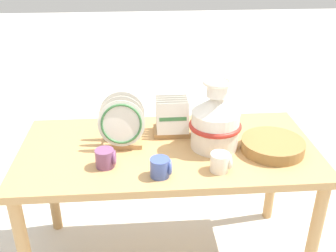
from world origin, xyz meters
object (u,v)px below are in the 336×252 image
(dish_rack_round_plates, at_px, (122,126))
(mug_plum_glaze, at_px, (106,158))
(dish_rack_square_plates, at_px, (172,121))
(mug_cream_glaze, at_px, (221,162))
(ceramic_vase, at_px, (215,120))
(wicker_charger_stack, at_px, (273,146))
(mug_cobalt_glaze, at_px, (161,167))

(dish_rack_round_plates, relative_size, mug_plum_glaze, 2.68)
(dish_rack_square_plates, distance_m, mug_cream_glaze, 0.39)
(ceramic_vase, relative_size, wicker_charger_stack, 1.16)
(dish_rack_square_plates, bearing_deg, mug_plum_glaze, -137.02)
(wicker_charger_stack, xyz_separation_m, mug_cream_glaze, (-0.27, -0.14, 0.01))
(ceramic_vase, bearing_deg, wicker_charger_stack, -13.35)
(wicker_charger_stack, relative_size, mug_cobalt_glaze, 3.25)
(dish_rack_square_plates, bearing_deg, dish_rack_round_plates, -156.82)
(wicker_charger_stack, bearing_deg, dish_rack_round_plates, 170.93)
(ceramic_vase, height_order, mug_cobalt_glaze, ceramic_vase)
(mug_plum_glaze, bearing_deg, mug_cobalt_glaze, -21.51)
(wicker_charger_stack, distance_m, mug_cobalt_glaze, 0.54)
(wicker_charger_stack, xyz_separation_m, mug_cobalt_glaze, (-0.52, -0.16, 0.01))
(dish_rack_square_plates, height_order, mug_cream_glaze, dish_rack_square_plates)
(mug_cream_glaze, bearing_deg, wicker_charger_stack, 28.00)
(ceramic_vase, relative_size, mug_cobalt_glaze, 3.76)
(wicker_charger_stack, bearing_deg, mug_cream_glaze, -152.00)
(mug_cream_glaze, bearing_deg, dish_rack_square_plates, 116.20)
(dish_rack_round_plates, bearing_deg, dish_rack_square_plates, 23.18)
(ceramic_vase, distance_m, mug_cobalt_glaze, 0.36)
(wicker_charger_stack, xyz_separation_m, mug_plum_glaze, (-0.75, -0.07, 0.01))
(dish_rack_round_plates, distance_m, wicker_charger_stack, 0.69)
(dish_rack_square_plates, bearing_deg, mug_cream_glaze, -63.80)
(mug_cobalt_glaze, relative_size, mug_plum_glaze, 1.00)
(mug_cream_glaze, height_order, mug_plum_glaze, same)
(dish_rack_round_plates, xyz_separation_m, dish_rack_square_plates, (0.24, 0.10, -0.03))
(wicker_charger_stack, bearing_deg, ceramic_vase, 166.65)
(mug_cream_glaze, bearing_deg, dish_rack_round_plates, 148.71)
(mug_cobalt_glaze, bearing_deg, mug_cream_glaze, 4.81)
(dish_rack_square_plates, relative_size, mug_cobalt_glaze, 2.05)
(ceramic_vase, distance_m, dish_rack_square_plates, 0.25)
(mug_plum_glaze, bearing_deg, dish_rack_round_plates, 70.02)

